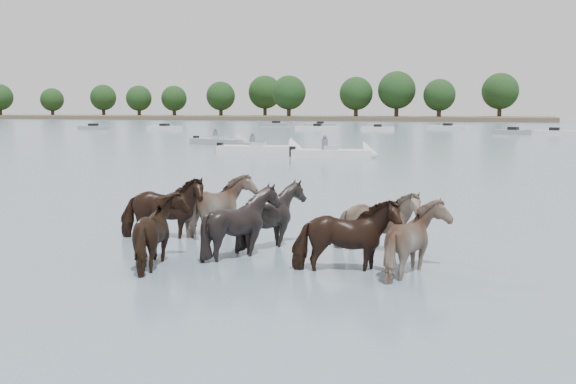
% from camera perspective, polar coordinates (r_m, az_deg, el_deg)
% --- Properties ---
extents(ground, '(400.00, 400.00, 0.00)m').
position_cam_1_polar(ground, '(12.42, 5.37, -5.94)').
color(ground, slate).
rests_on(ground, ground).
extents(shoreline, '(160.00, 30.00, 1.00)m').
position_cam_1_polar(shoreline, '(177.44, -4.65, 6.46)').
color(shoreline, '#4C4233').
rests_on(shoreline, ground).
extents(pony_herd, '(7.59, 5.10, 1.63)m').
position_cam_1_polar(pony_herd, '(12.89, -2.08, -2.98)').
color(pony_herd, black).
rests_on(pony_herd, ground).
extents(motorboat_a, '(5.86, 2.27, 1.92)m').
position_cam_1_polar(motorboat_a, '(42.01, -1.56, 3.68)').
color(motorboat_a, silver).
rests_on(motorboat_a, ground).
extents(motorboat_b, '(5.25, 2.69, 1.92)m').
position_cam_1_polar(motorboat_b, '(38.18, 4.89, 3.31)').
color(motorboat_b, silver).
rests_on(motorboat_b, ground).
extents(motorboat_f, '(5.87, 3.10, 1.92)m').
position_cam_1_polar(motorboat_f, '(51.85, -5.27, 4.33)').
color(motorboat_f, gray).
rests_on(motorboat_f, ground).
extents(distant_flotilla, '(105.43, 27.88, 0.93)m').
position_cam_1_polar(distant_flotilla, '(88.28, 17.47, 5.24)').
color(distant_flotilla, gray).
rests_on(distant_flotilla, ground).
extents(treeline, '(148.46, 24.55, 11.91)m').
position_cam_1_polar(treeline, '(174.24, -2.79, 8.44)').
color(treeline, '#382619').
rests_on(treeline, ground).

